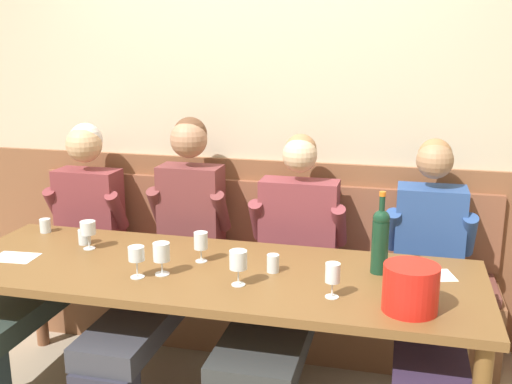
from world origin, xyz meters
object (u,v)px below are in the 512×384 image
object	(u,v)px
wine_glass_right_end	(161,253)
water_tumbler_left	(84,237)
wine_glass_by_bottle	(201,242)
person_left_seat	(285,276)
ice_bucket	(411,288)
water_tumbler_right	(45,226)
water_tumbler_center	(273,263)
wall_bench	(250,295)
wine_bottle_green_tall	(380,239)
wine_glass_mid_right	(136,255)
wine_glass_center_rear	(238,262)
person_center_left_seat	(170,251)
wine_glass_near_bucket	(88,229)
dining_table	(211,283)
wine_glass_mid_left	(333,274)
person_center_right_seat	(58,247)
person_right_seat	(429,283)

from	to	relation	value
wine_glass_right_end	water_tumbler_left	bearing A→B (deg)	152.01
wine_glass_by_bottle	water_tumbler_left	bearing A→B (deg)	171.88
person_left_seat	ice_bucket	xyz separation A→B (m)	(0.61, -0.55, 0.23)
person_left_seat	water_tumbler_right	distance (m)	1.37
wine_glass_right_end	water_tumbler_center	world-z (taller)	wine_glass_right_end
wall_bench	wine_bottle_green_tall	world-z (taller)	wine_bottle_green_tall
water_tumbler_left	water_tumbler_right	size ratio (longest dim) A/B	1.02
wine_glass_right_end	ice_bucket	bearing A→B (deg)	-6.00
wall_bench	water_tumbler_center	size ratio (longest dim) A/B	33.75
wine_glass_mid_right	water_tumbler_right	bearing A→B (deg)	148.10
wall_bench	wine_glass_center_rear	xyz separation A→B (m)	(0.18, -0.88, 0.55)
wine_glass_mid_right	water_tumbler_right	size ratio (longest dim) A/B	1.91
wine_bottle_green_tall	wine_glass_center_rear	size ratio (longest dim) A/B	2.43
water_tumbler_center	wine_glass_right_end	bearing A→B (deg)	-162.38
wine_glass_mid_right	water_tumbler_left	bearing A→B (deg)	142.43
person_center_left_seat	wine_glass_near_bucket	world-z (taller)	person_center_left_seat
person_left_seat	wine_glass_center_rear	distance (m)	0.54
wall_bench	wine_glass_near_bucket	bearing A→B (deg)	-138.72
wine_glass_center_rear	wine_glass_by_bottle	distance (m)	0.34
dining_table	water_tumbler_left	distance (m)	0.78
wine_glass_by_bottle	wine_glass_mid_left	xyz separation A→B (m)	(0.66, -0.26, 0.01)
person_center_left_seat	water_tumbler_right	bearing A→B (deg)	-175.71
person_center_right_seat	person_center_left_seat	world-z (taller)	person_center_left_seat
wine_bottle_green_tall	water_tumbler_left	bearing A→B (deg)	178.67
wine_glass_mid_left	ice_bucket	bearing A→B (deg)	-9.30
dining_table	person_center_right_seat	size ratio (longest dim) A/B	1.90
dining_table	wine_glass_by_bottle	size ratio (longest dim) A/B	16.98
person_right_seat	water_tumbler_center	xyz separation A→B (m)	(-0.71, -0.31, 0.15)
wall_bench	wine_glass_mid_left	size ratio (longest dim) A/B	18.71
water_tumbler_center	water_tumbler_right	world-z (taller)	water_tumbler_center
wine_glass_mid_right	water_tumbler_right	xyz separation A→B (m)	(-0.78, 0.48, -0.07)
ice_bucket	water_tumbler_right	world-z (taller)	ice_bucket
wine_glass_mid_left	water_tumbler_center	xyz separation A→B (m)	(-0.30, 0.22, -0.06)
person_left_seat	wine_glass_near_bucket	xyz separation A→B (m)	(-0.98, -0.20, 0.24)
wine_glass_mid_left	water_tumbler_right	xyz separation A→B (m)	(-1.66, 0.49, -0.07)
wine_bottle_green_tall	wine_glass_mid_left	xyz separation A→B (m)	(-0.17, -0.33, -0.06)
person_left_seat	wine_glass_right_end	world-z (taller)	person_left_seat
person_center_left_seat	ice_bucket	world-z (taller)	person_center_left_seat
wall_bench	person_center_right_seat	world-z (taller)	person_center_right_seat
dining_table	wine_glass_mid_right	distance (m)	0.38
wine_glass_right_end	wine_glass_center_rear	distance (m)	0.37
ice_bucket	wine_glass_mid_left	world-z (taller)	ice_bucket
person_center_right_seat	ice_bucket	size ratio (longest dim) A/B	5.99
person_center_right_seat	wine_bottle_green_tall	bearing A→B (deg)	-6.33
dining_table	water_tumbler_left	xyz separation A→B (m)	(-0.75, 0.18, 0.11)
wine_glass_near_bucket	wine_glass_right_end	xyz separation A→B (m)	(0.50, -0.23, 0.00)
person_center_right_seat	wine_glass_center_rear	bearing A→B (deg)	-22.43
person_left_seat	person_right_seat	distance (m)	0.71
wine_glass_mid_right	wine_bottle_green_tall	bearing A→B (deg)	17.01
wine_glass_right_end	wine_glass_center_rear	size ratio (longest dim) A/B	0.95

